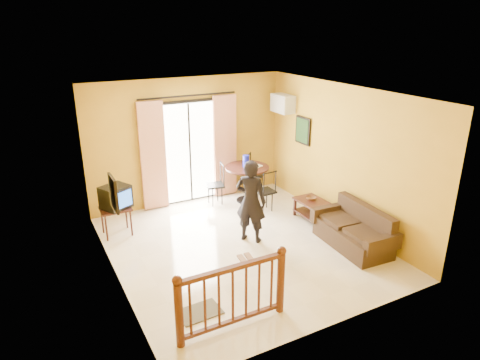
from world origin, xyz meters
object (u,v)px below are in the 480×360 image
coffee_table (315,208)px  sofa (355,232)px  standing_person (251,201)px  television (116,197)px  dining_table (247,174)px

coffee_table → sofa: 1.19m
standing_person → coffee_table: bearing=-127.2°
television → standing_person: bearing=-59.7°
coffee_table → dining_table: bearing=114.6°
television → standing_person: size_ratio=0.39×
television → coffee_table: television is taller
coffee_table → standing_person: standing_person is taller
television → dining_table: 3.01m
coffee_table → standing_person: 1.67m
television → standing_person: standing_person is taller
coffee_table → standing_person: (-1.58, -0.10, 0.52)m
dining_table → coffee_table: dining_table is taller
dining_table → standing_person: (-0.86, -1.69, 0.13)m
television → sofa: (3.72, -2.49, -0.49)m
sofa → standing_person: size_ratio=1.03×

